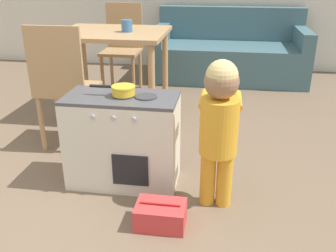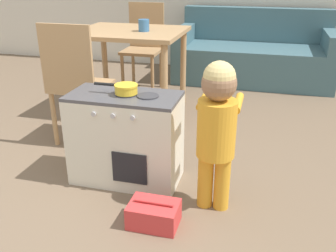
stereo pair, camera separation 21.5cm
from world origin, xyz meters
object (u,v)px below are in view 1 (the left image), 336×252
at_px(dining_table, 113,44).
at_px(cup_on_table, 127,26).
at_px(couch, 229,53).
at_px(dining_chair_near, 64,85).
at_px(play_kitchen, 123,140).
at_px(toy_basket, 161,215).
at_px(dining_chair_far, 123,45).
at_px(child_figure, 219,119).
at_px(toy_pot, 123,90).

height_order(dining_table, cup_on_table, cup_on_table).
distance_m(couch, cup_on_table, 1.77).
distance_m(dining_chair_near, couch, 2.49).
height_order(play_kitchen, couch, couch).
bearing_deg(couch, toy_basket, -96.36).
relative_size(dining_chair_near, dining_chair_far, 1.00).
relative_size(child_figure, couch, 0.47).
relative_size(dining_chair_far, couch, 0.52).
bearing_deg(play_kitchen, child_figure, -15.23).
relative_size(play_kitchen, dining_table, 0.70).
xyz_separation_m(toy_basket, dining_chair_near, (-0.85, 0.84, 0.43)).
height_order(toy_basket, dining_chair_near, dining_chair_near).
bearing_deg(dining_chair_near, toy_basket, -44.69).
distance_m(child_figure, dining_table, 1.69).
bearing_deg(cup_on_table, dining_chair_far, 108.94).
bearing_deg(toy_basket, dining_chair_far, 109.33).
bearing_deg(dining_chair_near, cup_on_table, 68.76).
bearing_deg(dining_chair_near, play_kitchen, -38.27).
distance_m(child_figure, cup_on_table, 1.60).
bearing_deg(child_figure, play_kitchen, 164.77).
height_order(child_figure, couch, child_figure).
xyz_separation_m(dining_chair_far, couch, (1.15, 0.70, -0.20)).
distance_m(toy_pot, toy_basket, 0.75).
xyz_separation_m(dining_table, cup_on_table, (0.15, -0.03, 0.16)).
height_order(dining_chair_near, cup_on_table, dining_chair_near).
distance_m(toy_pot, child_figure, 0.60).
bearing_deg(play_kitchen, toy_basket, -53.42).
height_order(dining_chair_far, cup_on_table, dining_chair_far).
distance_m(play_kitchen, child_figure, 0.65).
xyz_separation_m(couch, cup_on_table, (-0.90, -1.44, 0.51)).
xyz_separation_m(toy_pot, toy_basket, (0.29, -0.41, -0.55)).
xyz_separation_m(toy_basket, couch, (0.34, 3.02, 0.23)).
height_order(toy_basket, dining_chair_far, dining_chair_far).
relative_size(toy_pot, couch, 0.15).
distance_m(dining_table, dining_chair_near, 0.80).
distance_m(dining_chair_far, cup_on_table, 0.84).
height_order(child_figure, dining_chair_near, dining_chair_near).
relative_size(play_kitchen, cup_on_table, 6.62).
bearing_deg(play_kitchen, couch, 76.21).
xyz_separation_m(child_figure, cup_on_table, (-0.84, 1.33, 0.28)).
bearing_deg(dining_chair_far, toy_pot, 105.27).
bearing_deg(play_kitchen, cup_on_table, 102.34).
bearing_deg(child_figure, toy_basket, -138.03).
bearing_deg(toy_basket, cup_on_table, 109.52).
xyz_separation_m(dining_table, dining_chair_near, (-0.14, -0.77, -0.15)).
bearing_deg(child_figure, toy_pot, 164.42).
relative_size(child_figure, dining_chair_far, 0.92).
xyz_separation_m(child_figure, couch, (0.06, 2.77, -0.24)).
xyz_separation_m(toy_pot, dining_table, (-0.41, 1.20, 0.03)).
distance_m(toy_basket, cup_on_table, 1.84).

